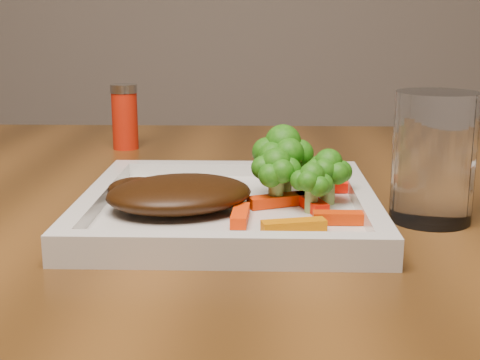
{
  "coord_description": "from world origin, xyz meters",
  "views": [
    {
      "loc": [
        0.29,
        -0.62,
        0.94
      ],
      "look_at": [
        0.27,
        -0.02,
        0.79
      ],
      "focal_mm": 50.0,
      "sensor_mm": 36.0,
      "label": 1
    }
  ],
  "objects_px": {
    "spice_shaker": "(125,117)",
    "plate": "(229,212)",
    "steak": "(180,194)",
    "drinking_glass": "(434,157)"
  },
  "relations": [
    {
      "from": "spice_shaker",
      "to": "drinking_glass",
      "type": "relative_size",
      "value": 0.77
    },
    {
      "from": "plate",
      "to": "drinking_glass",
      "type": "relative_size",
      "value": 2.25
    },
    {
      "from": "steak",
      "to": "spice_shaker",
      "type": "bearing_deg",
      "value": 108.91
    },
    {
      "from": "steak",
      "to": "drinking_glass",
      "type": "distance_m",
      "value": 0.24
    },
    {
      "from": "plate",
      "to": "steak",
      "type": "relative_size",
      "value": 2.01
    },
    {
      "from": "drinking_glass",
      "to": "spice_shaker",
      "type": "bearing_deg",
      "value": 136.48
    },
    {
      "from": "plate",
      "to": "drinking_glass",
      "type": "bearing_deg",
      "value": -0.47
    },
    {
      "from": "plate",
      "to": "drinking_glass",
      "type": "xyz_separation_m",
      "value": [
        0.19,
        -0.0,
        0.05
      ]
    },
    {
      "from": "steak",
      "to": "drinking_glass",
      "type": "relative_size",
      "value": 1.12
    },
    {
      "from": "spice_shaker",
      "to": "plate",
      "type": "bearing_deg",
      "value": -63.74
    }
  ]
}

